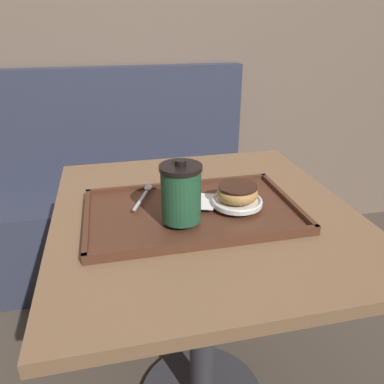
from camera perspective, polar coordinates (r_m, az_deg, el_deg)
wall_behind at (r=1.95m, az=-6.80°, el=24.72°), size 8.00×0.05×2.40m
booth_bench at (r=1.93m, az=-9.64°, el=-2.84°), size 1.22×0.44×1.00m
cafe_table at (r=1.08m, az=1.75°, el=-11.58°), size 0.77×0.82×0.75m
serving_tray at (r=0.96m, az=0.00°, el=-3.08°), size 0.53×0.33×0.02m
napkin_paper at (r=0.98m, az=0.27°, el=-1.32°), size 0.14×0.13×0.00m
coffee_cup_front at (r=0.86m, az=-1.69°, el=-0.08°), size 0.10×0.10×0.15m
plate_with_chocolate_donut at (r=0.96m, az=6.86°, el=-1.42°), size 0.13×0.13×0.01m
donut_chocolate_glazed at (r=0.95m, az=6.94°, el=-0.04°), size 0.10×0.10×0.04m
spoon at (r=1.03m, az=-7.00°, el=0.15°), size 0.07×0.14×0.01m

